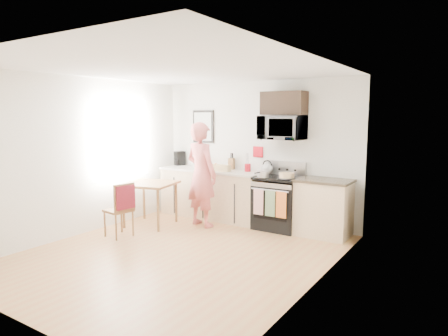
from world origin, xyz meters
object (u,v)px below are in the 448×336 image
Objects in this scene: range at (278,204)px; person at (201,174)px; chair at (123,203)px; cake at (287,176)px; microwave at (282,128)px; dining_table at (150,188)px.

person reaches higher than range.
chair is 2.99× the size of cake.
microwave is (-0.00, 0.10, 1.32)m from range.
microwave reaches higher than dining_table.
microwave reaches higher than person.
dining_table is 0.85m from chair.
microwave is 0.87× the size of dining_table.
microwave is at bearing 129.58° from cake.
range is 1.34× the size of dining_table.
microwave is at bearing 29.34° from dining_table.
chair is at bearing 75.97° from person.
cake is (1.47, 0.41, 0.04)m from person.
dining_table is 2.44m from cake.
range is at bearing 53.37° from chair.
microwave is at bearing -140.06° from person.
range is 3.86× the size of cake.
chair is (0.18, -0.82, -0.11)m from dining_table.
chair is at bearing -133.42° from microwave.
cake is at bearing 47.58° from chair.
cake is at bearing -50.42° from microwave.
person is 1.48m from chair.
chair reaches higher than dining_table.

